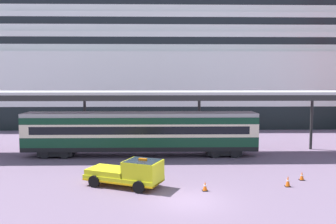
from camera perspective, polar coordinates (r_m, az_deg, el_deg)
name	(u,v)px	position (r m, az deg, el deg)	size (l,w,h in m)	color
ground_plane	(189,201)	(21.67, 3.44, -14.10)	(400.00, 400.00, 0.00)	slate
cruise_ship	(114,43)	(65.63, -8.70, 10.93)	(121.97, 29.59, 40.13)	black
platform_canopy	(141,94)	(33.40, -4.42, 2.93)	(46.46, 5.45, 6.07)	#B4B4B4
train_carriage	(141,132)	(33.34, -4.42, -3.18)	(21.61, 2.81, 4.11)	black
service_truck	(130,172)	(24.10, -6.10, -9.66)	(5.58, 3.91, 2.02)	yellow
traffic_cone_near	(302,176)	(27.41, 20.78, -9.63)	(0.36, 0.36, 0.61)	black
traffic_cone_mid	(288,181)	(25.49, 18.78, -10.53)	(0.36, 0.36, 0.75)	black
traffic_cone_far	(205,186)	(23.44, 6.00, -11.82)	(0.36, 0.36, 0.62)	black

